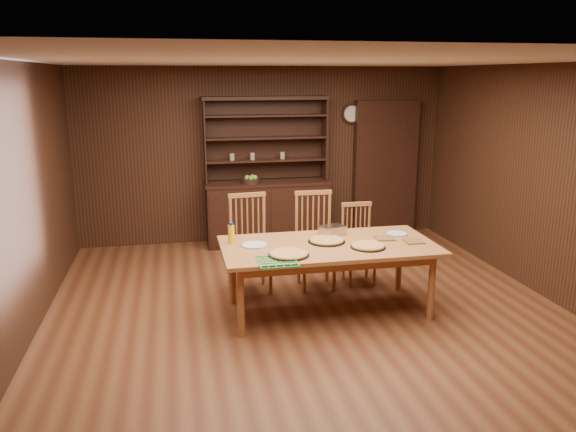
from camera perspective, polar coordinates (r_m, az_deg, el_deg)
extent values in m
plane|color=brown|center=(6.01, 2.34, -10.10)|extent=(6.00, 6.00, 0.00)
plane|color=white|center=(5.49, 2.62, 15.50)|extent=(6.00, 6.00, 0.00)
plane|color=#3B2113|center=(8.51, -2.47, 6.21)|extent=(5.50, 0.00, 5.50)
plane|color=#3B2113|center=(2.92, 17.12, -10.00)|extent=(5.50, 0.00, 5.50)
plane|color=#3B2113|center=(5.62, -25.85, 0.73)|extent=(0.00, 6.00, 6.00)
plane|color=#3B2113|center=(6.81, 25.55, 2.87)|extent=(0.00, 6.00, 6.00)
cube|color=black|center=(8.42, -2.12, 0.23)|extent=(1.80, 0.50, 0.90)
cube|color=black|center=(8.32, -2.15, 3.38)|extent=(1.84, 0.52, 0.04)
cube|color=black|center=(8.45, -2.45, 7.86)|extent=(1.80, 0.02, 1.20)
cube|color=black|center=(8.20, -8.48, 7.54)|extent=(0.02, 0.32, 1.20)
cube|color=black|center=(8.49, 3.71, 7.88)|extent=(0.02, 0.32, 1.20)
cube|color=black|center=(8.26, -2.33, 11.90)|extent=(1.84, 0.34, 0.05)
cylinder|color=gray|center=(8.26, -5.71, 6.01)|extent=(0.07, 0.07, 0.10)
cylinder|color=gray|center=(8.30, -3.64, 6.08)|extent=(0.07, 0.07, 0.10)
cube|color=black|center=(8.95, 9.79, 4.79)|extent=(1.00, 0.18, 2.10)
cylinder|color=black|center=(8.73, 6.46, 10.29)|extent=(0.30, 0.04, 0.30)
cylinder|color=beige|center=(8.70, 6.51, 10.28)|extent=(0.24, 0.01, 0.24)
cube|color=#A86E3A|center=(5.89, 4.13, -3.06)|extent=(2.23, 1.12, 0.04)
cylinder|color=#A86E3A|center=(5.44, -4.83, -8.74)|extent=(0.07, 0.07, 0.71)
cylinder|color=#A86E3A|center=(6.23, -5.78, -5.76)|extent=(0.07, 0.07, 0.71)
cylinder|color=#A86E3A|center=(5.98, 14.37, -7.02)|extent=(0.07, 0.07, 0.71)
cylinder|color=#A86E3A|center=(6.70, 11.23, -4.53)|extent=(0.07, 0.07, 0.71)
cube|color=#AB723A|center=(6.52, -3.70, -3.64)|extent=(0.51, 0.49, 0.04)
cylinder|color=#AB723A|center=(6.41, -4.86, -6.35)|extent=(0.04, 0.04, 0.46)
cylinder|color=#AB723A|center=(6.72, -5.49, -5.40)|extent=(0.04, 0.04, 0.46)
cylinder|color=#AB723A|center=(6.49, -1.77, -6.04)|extent=(0.04, 0.04, 0.46)
cylinder|color=#AB723A|center=(6.79, -2.54, -5.11)|extent=(0.04, 0.04, 0.46)
cube|color=#AB723A|center=(6.54, -4.19, 2.14)|extent=(0.45, 0.08, 0.05)
cube|color=#AB723A|center=(6.63, 2.89, -3.32)|extent=(0.48, 0.46, 0.04)
cylinder|color=#AB723A|center=(6.52, 1.66, -5.95)|extent=(0.04, 0.04, 0.46)
cylinder|color=#AB723A|center=(6.83, 1.08, -5.00)|extent=(0.04, 0.04, 0.46)
cylinder|color=#AB723A|center=(6.60, 4.72, -5.74)|extent=(0.04, 0.04, 0.46)
cylinder|color=#AB723A|center=(6.90, 4.00, -4.82)|extent=(0.04, 0.04, 0.46)
cube|color=#AB723A|center=(6.65, 2.59, 2.39)|extent=(0.45, 0.05, 0.05)
cube|color=#AB723A|center=(6.86, 7.26, -3.50)|extent=(0.40, 0.38, 0.04)
cylinder|color=#AB723A|center=(6.75, 6.37, -5.66)|extent=(0.03, 0.03, 0.39)
cylinder|color=#AB723A|center=(7.01, 5.66, -4.90)|extent=(0.03, 0.03, 0.39)
cylinder|color=#AB723A|center=(6.85, 8.79, -5.46)|extent=(0.03, 0.03, 0.39)
cylinder|color=#AB723A|center=(7.10, 8.01, -4.72)|extent=(0.03, 0.03, 0.39)
cube|color=#AB723A|center=(6.86, 6.98, 1.20)|extent=(0.38, 0.04, 0.05)
cylinder|color=black|center=(5.50, 0.06, -3.99)|extent=(0.40, 0.40, 0.01)
cylinder|color=tan|center=(5.50, 0.06, -3.84)|extent=(0.37, 0.37, 0.02)
torus|color=#CB8F49|center=(5.50, 0.06, -3.84)|extent=(0.38, 0.38, 0.03)
cylinder|color=black|center=(5.81, 8.13, -3.14)|extent=(0.36, 0.36, 0.01)
cylinder|color=tan|center=(5.81, 8.14, -3.00)|extent=(0.33, 0.33, 0.02)
torus|color=#CB8F49|center=(5.81, 8.14, -3.00)|extent=(0.34, 0.34, 0.03)
cylinder|color=black|center=(5.96, 3.94, -2.60)|extent=(0.39, 0.39, 0.01)
cylinder|color=tan|center=(5.96, 3.94, -2.46)|extent=(0.35, 0.35, 0.02)
torus|color=#CB8F49|center=(5.96, 3.94, -2.46)|extent=(0.36, 0.36, 0.03)
cylinder|color=beige|center=(5.83, -3.44, -2.96)|extent=(0.28, 0.28, 0.01)
torus|color=#3560A1|center=(5.83, -3.44, -2.94)|extent=(0.28, 0.28, 0.01)
cylinder|color=beige|center=(6.34, 10.96, -1.78)|extent=(0.24, 0.24, 0.01)
torus|color=#3560A1|center=(6.34, 10.96, -1.75)|extent=(0.24, 0.24, 0.01)
cube|color=silver|center=(6.22, 4.51, -1.45)|extent=(0.30, 0.25, 0.10)
cylinder|color=yellow|center=(5.93, -5.78, -1.84)|extent=(0.07, 0.07, 0.19)
cylinder|color=#151FAD|center=(5.90, -5.81, -0.82)|extent=(0.04, 0.04, 0.03)
cube|color=red|center=(6.09, 12.66, -2.53)|extent=(0.20, 0.20, 0.01)
cube|color=red|center=(6.15, 9.80, -2.22)|extent=(0.22, 0.22, 0.02)
cylinder|color=black|center=(8.22, -3.82, 3.58)|extent=(0.28, 0.28, 0.06)
sphere|color=#7DBF32|center=(8.21, -4.18, 3.91)|extent=(0.08, 0.08, 0.08)
sphere|color=#7DBF32|center=(8.25, -3.65, 3.97)|extent=(0.08, 0.08, 0.08)
sphere|color=#7DBF32|center=(8.16, -3.78, 3.87)|extent=(0.08, 0.08, 0.08)
sphere|color=#7DBF32|center=(8.20, -3.40, 3.92)|extent=(0.08, 0.08, 0.08)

